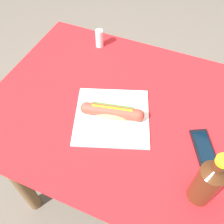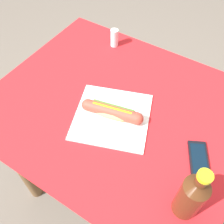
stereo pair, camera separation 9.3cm
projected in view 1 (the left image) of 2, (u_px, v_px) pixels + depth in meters
ground_plane at (113, 183)px, 1.61m from camera, size 6.00×6.00×0.00m
dining_table at (114, 128)px, 1.13m from camera, size 0.97×0.82×0.78m
paper_wrapper at (112, 116)px, 0.96m from camera, size 0.35×0.35×0.01m
hot_dog at (112, 112)px, 0.94m from camera, size 0.23×0.09×0.05m
cell_phone at (203, 147)px, 0.87m from camera, size 0.12×0.15×0.01m
soda_bottle at (208, 182)px, 0.70m from camera, size 0.07×0.07×0.23m
salt_shaker at (99, 38)px, 1.19m from camera, size 0.04×0.04×0.08m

